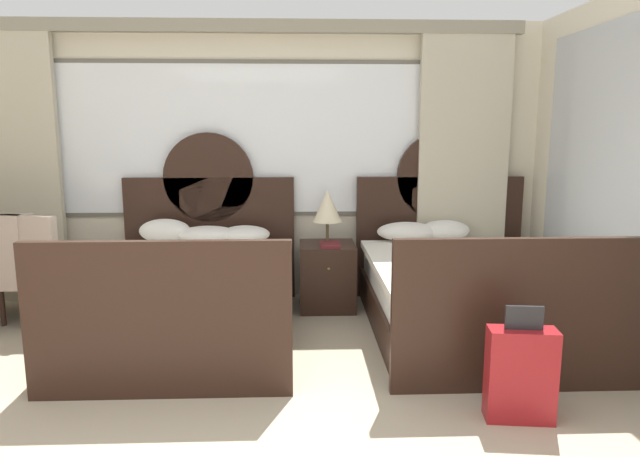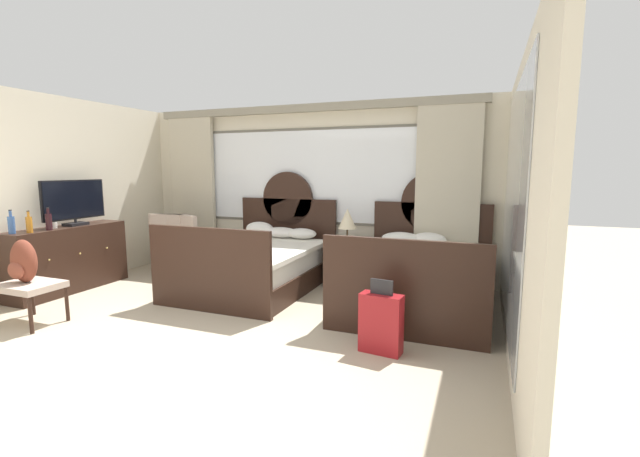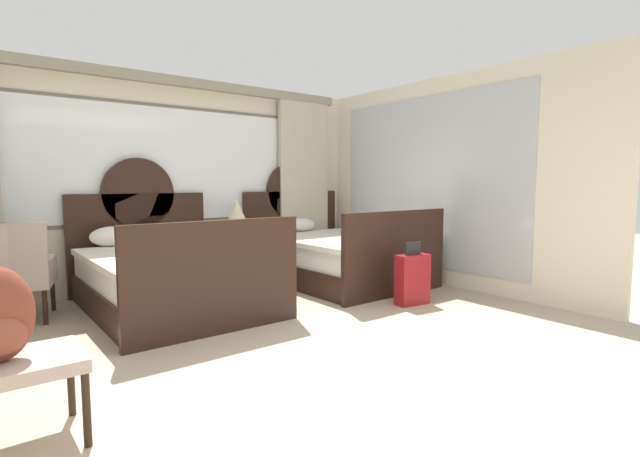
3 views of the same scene
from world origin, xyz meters
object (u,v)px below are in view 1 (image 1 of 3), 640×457
nightstand_between_beds (327,276)px  armchair_by_window_centre (1,266)px  book_on_nightstand (330,244)px  bed_near_mirror (467,290)px  suitcase_on_floor (521,374)px  bed_near_window (193,292)px  table_lamp_on_nightstand (327,207)px  armchair_by_window_left (40,265)px

nightstand_between_beds → armchair_by_window_centre: armchair_by_window_centre is taller
armchair_by_window_centre → book_on_nightstand: bearing=3.8°
bed_near_mirror → book_on_nightstand: (-1.11, 0.56, 0.28)m
book_on_nightstand → suitcase_on_floor: suitcase_on_floor is taller
armchair_by_window_centre → bed_near_window: bearing=-11.9°
bed_near_window → book_on_nightstand: size_ratio=8.57×
book_on_nightstand → armchair_by_window_centre: size_ratio=0.27×
bed_near_window → bed_near_mirror: same height
bed_near_mirror → book_on_nightstand: bed_near_mirror is taller
bed_near_window → nightstand_between_beds: bearing=29.9°
bed_near_window → armchair_by_window_centre: 1.76m
table_lamp_on_nightstand → book_on_nightstand: table_lamp_on_nightstand is taller
book_on_nightstand → table_lamp_on_nightstand: bearing=103.1°
bed_near_mirror → book_on_nightstand: 1.28m
bed_near_window → table_lamp_on_nightstand: 1.45m
book_on_nightstand → armchair_by_window_left: size_ratio=0.27×
suitcase_on_floor → table_lamp_on_nightstand: bearing=115.3°
bed_near_mirror → suitcase_on_floor: (-0.12, -1.50, -0.07)m
armchair_by_window_centre → suitcase_on_floor: (3.87, -1.86, -0.23)m
nightstand_between_beds → bed_near_window: bearing=-150.1°
armchair_by_window_left → suitcase_on_floor: (3.54, -1.86, -0.23)m
bed_near_mirror → armchair_by_window_centre: bed_near_mirror is taller
nightstand_between_beds → book_on_nightstand: (0.02, -0.10, 0.32)m
book_on_nightstand → bed_near_window: bearing=-154.5°
table_lamp_on_nightstand → armchair_by_window_left: bearing=-173.6°
table_lamp_on_nightstand → book_on_nightstand: 0.35m
armchair_by_window_left → table_lamp_on_nightstand: bearing=6.4°
nightstand_between_beds → bed_near_mirror: bearing=-30.3°
armchair_by_window_left → suitcase_on_floor: armchair_by_window_left is taller
nightstand_between_beds → armchair_by_window_centre: bearing=-174.1°
bed_near_window → table_lamp_on_nightstand: bed_near_window is taller
table_lamp_on_nightstand → book_on_nightstand: bearing=-76.9°
bed_near_window → armchair_by_window_left: size_ratio=2.28×
bed_near_mirror → suitcase_on_floor: 1.50m
nightstand_between_beds → suitcase_on_floor: size_ratio=0.89×
bed_near_window → table_lamp_on_nightstand: (1.14, 0.65, 0.61)m
nightstand_between_beds → table_lamp_on_nightstand: 0.66m
nightstand_between_beds → armchair_by_window_left: 2.55m
bed_near_window → suitcase_on_floor: (2.15, -1.50, -0.08)m
table_lamp_on_nightstand → armchair_by_window_left: table_lamp_on_nightstand is taller
nightstand_between_beds → table_lamp_on_nightstand: bearing=-93.7°
armchair_by_window_left → bed_near_window: bearing=-14.7°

